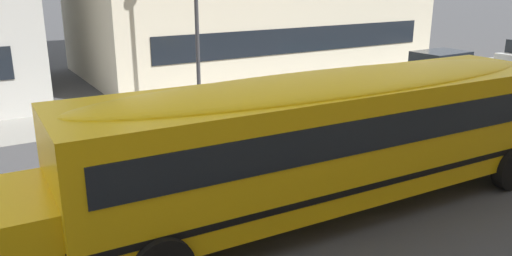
# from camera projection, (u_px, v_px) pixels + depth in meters

# --- Properties ---
(ground_plane) EXTENTS (400.00, 400.00, 0.00)m
(ground_plane) POSITION_uv_depth(u_px,v_px,m) (321.00, 177.00, 12.30)
(ground_plane) COLOR #424244
(sidewalk_far) EXTENTS (120.00, 3.00, 0.01)m
(sidewalk_far) POSITION_uv_depth(u_px,v_px,m) (188.00, 107.00, 18.82)
(sidewalk_far) COLOR gray
(sidewalk_far) RESTS_ON ground_plane
(lane_centreline) EXTENTS (110.00, 0.16, 0.01)m
(lane_centreline) POSITION_uv_depth(u_px,v_px,m) (321.00, 177.00, 12.30)
(lane_centreline) COLOR silver
(lane_centreline) RESTS_ON ground_plane
(school_bus) EXTENTS (12.76, 3.26, 2.84)m
(school_bus) POSITION_uv_depth(u_px,v_px,m) (324.00, 133.00, 10.11)
(school_bus) COLOR yellow
(school_bus) RESTS_ON ground_plane
(parked_car_teal_by_hydrant) EXTENTS (3.96, 1.99, 1.64)m
(parked_car_teal_by_hydrant) POSITION_uv_depth(u_px,v_px,m) (441.00, 70.00, 21.39)
(parked_car_teal_by_hydrant) COLOR #195B66
(parked_car_teal_by_hydrant) RESTS_ON ground_plane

